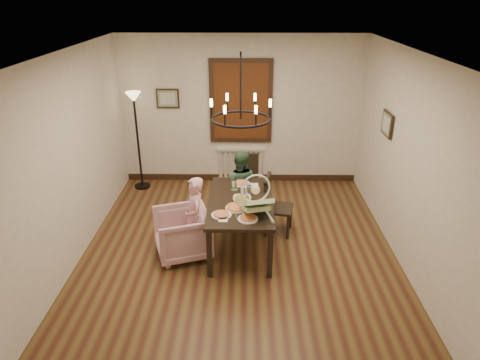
{
  "coord_description": "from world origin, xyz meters",
  "views": [
    {
      "loc": [
        0.09,
        -5.31,
        3.51
      ],
      "look_at": [
        0.02,
        0.15,
        1.05
      ],
      "focal_mm": 32.0,
      "sensor_mm": 36.0,
      "label": 1
    }
  ],
  "objects_px": {
    "dining_table": "(241,206)",
    "chair_right": "(279,205)",
    "chair_far": "(247,182)",
    "floor_lamp": "(138,143)",
    "drinking_glass": "(246,198)",
    "elderly_woman": "(195,223)",
    "baby_bouncer": "(255,201)",
    "armchair": "(182,233)",
    "seated_man": "(240,191)"
  },
  "relations": [
    {
      "from": "armchair",
      "to": "dining_table",
      "type": "bearing_deg",
      "value": 87.1
    },
    {
      "from": "elderly_woman",
      "to": "floor_lamp",
      "type": "distance_m",
      "value": 2.62
    },
    {
      "from": "baby_bouncer",
      "to": "floor_lamp",
      "type": "height_order",
      "value": "floor_lamp"
    },
    {
      "from": "seated_man",
      "to": "baby_bouncer",
      "type": "height_order",
      "value": "baby_bouncer"
    },
    {
      "from": "dining_table",
      "to": "chair_right",
      "type": "bearing_deg",
      "value": 35.48
    },
    {
      "from": "chair_right",
      "to": "floor_lamp",
      "type": "xyz_separation_m",
      "value": [
        -2.51,
        1.64,
        0.43
      ]
    },
    {
      "from": "chair_far",
      "to": "floor_lamp",
      "type": "xyz_separation_m",
      "value": [
        -2.02,
        0.74,
        0.45
      ]
    },
    {
      "from": "dining_table",
      "to": "seated_man",
      "type": "distance_m",
      "value": 0.87
    },
    {
      "from": "armchair",
      "to": "drinking_glass",
      "type": "relative_size",
      "value": 5.37
    },
    {
      "from": "dining_table",
      "to": "baby_bouncer",
      "type": "height_order",
      "value": "baby_bouncer"
    },
    {
      "from": "armchair",
      "to": "baby_bouncer",
      "type": "relative_size",
      "value": 1.29
    },
    {
      "from": "chair_far",
      "to": "elderly_woman",
      "type": "height_order",
      "value": "elderly_woman"
    },
    {
      "from": "dining_table",
      "to": "chair_far",
      "type": "bearing_deg",
      "value": 86.31
    },
    {
      "from": "elderly_woman",
      "to": "baby_bouncer",
      "type": "bearing_deg",
      "value": 61.63
    },
    {
      "from": "baby_bouncer",
      "to": "drinking_glass",
      "type": "distance_m",
      "value": 0.39
    },
    {
      "from": "chair_far",
      "to": "chair_right",
      "type": "relative_size",
      "value": 0.97
    },
    {
      "from": "baby_bouncer",
      "to": "drinking_glass",
      "type": "relative_size",
      "value": 4.16
    },
    {
      "from": "chair_far",
      "to": "chair_right",
      "type": "distance_m",
      "value": 1.03
    },
    {
      "from": "chair_right",
      "to": "elderly_woman",
      "type": "bearing_deg",
      "value": 128.88
    },
    {
      "from": "armchair",
      "to": "seated_man",
      "type": "relative_size",
      "value": 0.76
    },
    {
      "from": "chair_far",
      "to": "seated_man",
      "type": "bearing_deg",
      "value": -102.72
    },
    {
      "from": "chair_right",
      "to": "armchair",
      "type": "height_order",
      "value": "chair_right"
    },
    {
      "from": "baby_bouncer",
      "to": "elderly_woman",
      "type": "bearing_deg",
      "value": 152.62
    },
    {
      "from": "seated_man",
      "to": "floor_lamp",
      "type": "height_order",
      "value": "floor_lamp"
    },
    {
      "from": "chair_far",
      "to": "elderly_woman",
      "type": "bearing_deg",
      "value": -114.65
    },
    {
      "from": "dining_table",
      "to": "baby_bouncer",
      "type": "relative_size",
      "value": 2.78
    },
    {
      "from": "chair_right",
      "to": "seated_man",
      "type": "distance_m",
      "value": 0.75
    },
    {
      "from": "dining_table",
      "to": "drinking_glass",
      "type": "bearing_deg",
      "value": -33.27
    },
    {
      "from": "dining_table",
      "to": "floor_lamp",
      "type": "height_order",
      "value": "floor_lamp"
    },
    {
      "from": "floor_lamp",
      "to": "chair_far",
      "type": "bearing_deg",
      "value": -20.08
    },
    {
      "from": "dining_table",
      "to": "chair_right",
      "type": "height_order",
      "value": "chair_right"
    },
    {
      "from": "dining_table",
      "to": "drinking_glass",
      "type": "xyz_separation_m",
      "value": [
        0.08,
        -0.05,
        0.16
      ]
    },
    {
      "from": "armchair",
      "to": "elderly_woman",
      "type": "height_order",
      "value": "elderly_woman"
    },
    {
      "from": "chair_right",
      "to": "armchair",
      "type": "xyz_separation_m",
      "value": [
        -1.41,
        -0.64,
        -0.13
      ]
    },
    {
      "from": "drinking_glass",
      "to": "chair_far",
      "type": "bearing_deg",
      "value": 89.46
    },
    {
      "from": "chair_far",
      "to": "elderly_woman",
      "type": "xyz_separation_m",
      "value": [
        -0.72,
        -1.51,
        0.04
      ]
    },
    {
      "from": "chair_far",
      "to": "drinking_glass",
      "type": "bearing_deg",
      "value": -89.56
    },
    {
      "from": "elderly_woman",
      "to": "floor_lamp",
      "type": "relative_size",
      "value": 0.54
    },
    {
      "from": "dining_table",
      "to": "chair_right",
      "type": "xyz_separation_m",
      "value": [
        0.58,
        0.41,
        -0.2
      ]
    },
    {
      "from": "armchair",
      "to": "elderly_woman",
      "type": "relative_size",
      "value": 0.77
    },
    {
      "from": "armchair",
      "to": "baby_bouncer",
      "type": "distance_m",
      "value": 1.2
    },
    {
      "from": "elderly_woman",
      "to": "drinking_glass",
      "type": "distance_m",
      "value": 0.8
    },
    {
      "from": "armchair",
      "to": "baby_bouncer",
      "type": "xyz_separation_m",
      "value": [
        1.03,
        -0.17,
        0.61
      ]
    },
    {
      "from": "dining_table",
      "to": "baby_bouncer",
      "type": "xyz_separation_m",
      "value": [
        0.2,
        -0.4,
        0.28
      ]
    },
    {
      "from": "drinking_glass",
      "to": "floor_lamp",
      "type": "bearing_deg",
      "value": 133.64
    },
    {
      "from": "elderly_woman",
      "to": "armchair",
      "type": "bearing_deg",
      "value": -96.61
    },
    {
      "from": "chair_right",
      "to": "seated_man",
      "type": "relative_size",
      "value": 0.95
    },
    {
      "from": "chair_right",
      "to": "drinking_glass",
      "type": "relative_size",
      "value": 6.7
    },
    {
      "from": "baby_bouncer",
      "to": "floor_lamp",
      "type": "bearing_deg",
      "value": 116.98
    },
    {
      "from": "baby_bouncer",
      "to": "armchair",
      "type": "bearing_deg",
      "value": 156.56
    }
  ]
}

